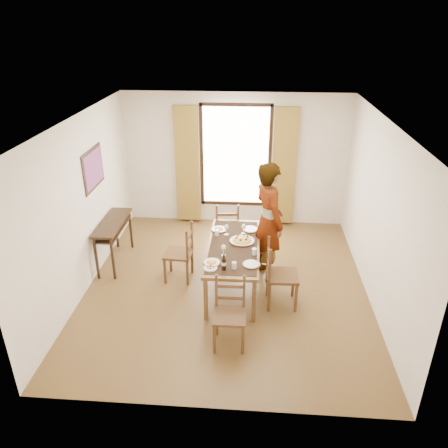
# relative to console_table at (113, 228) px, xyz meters

# --- Properties ---
(ground) EXTENTS (5.00, 5.00, 0.00)m
(ground) POSITION_rel_console_table_xyz_m (2.03, -0.60, -0.68)
(ground) COLOR #4F3618
(ground) RESTS_ON ground
(room_shell) EXTENTS (4.60, 5.10, 2.74)m
(room_shell) POSITION_rel_console_table_xyz_m (2.03, -0.47, 0.86)
(room_shell) COLOR white
(room_shell) RESTS_ON ground
(console_table) EXTENTS (0.38, 1.20, 0.80)m
(console_table) POSITION_rel_console_table_xyz_m (0.00, 0.00, 0.00)
(console_table) COLOR black
(console_table) RESTS_ON ground
(dining_table) EXTENTS (0.81, 1.92, 0.76)m
(dining_table) POSITION_rel_console_table_xyz_m (2.14, -0.61, 0.00)
(dining_table) COLOR brown
(dining_table) RESTS_ON ground
(chair_west) EXTENTS (0.46, 0.46, 0.99)m
(chair_west) POSITION_rel_console_table_xyz_m (1.25, -0.44, -0.22)
(chair_west) COLOR #4E2E1A
(chair_west) RESTS_ON ground
(chair_north) EXTENTS (0.48, 0.48, 1.00)m
(chair_north) POSITION_rel_console_table_xyz_m (1.95, 0.56, -0.22)
(chair_north) COLOR #4E2E1A
(chair_north) RESTS_ON ground
(chair_south) EXTENTS (0.44, 0.44, 0.97)m
(chair_south) POSITION_rel_console_table_xyz_m (2.16, -1.97, -0.23)
(chair_south) COLOR #4E2E1A
(chair_south) RESTS_ON ground
(chair_east) EXTENTS (0.48, 0.48, 1.05)m
(chair_east) POSITION_rel_console_table_xyz_m (2.85, -1.03, -0.20)
(chair_east) COLOR #4E2E1A
(chair_east) RESTS_ON ground
(man) EXTENTS (1.09, 1.03, 2.00)m
(man) POSITION_rel_console_table_xyz_m (2.68, -0.21, 0.31)
(man) COLOR #96979F
(man) RESTS_ON ground
(plate_sw) EXTENTS (0.27, 0.27, 0.05)m
(plate_sw) POSITION_rel_console_table_xyz_m (1.85, -1.18, 0.10)
(plate_sw) COLOR silver
(plate_sw) RESTS_ON dining_table
(plate_se) EXTENTS (0.27, 0.27, 0.05)m
(plate_se) POSITION_rel_console_table_xyz_m (2.43, -1.19, 0.10)
(plate_se) COLOR silver
(plate_se) RESTS_ON dining_table
(plate_nw) EXTENTS (0.27, 0.27, 0.05)m
(plate_nw) POSITION_rel_console_table_xyz_m (1.86, -0.09, 0.10)
(plate_nw) COLOR silver
(plate_nw) RESTS_ON dining_table
(plate_ne) EXTENTS (0.27, 0.27, 0.05)m
(plate_ne) POSITION_rel_console_table_xyz_m (2.38, -0.05, 0.10)
(plate_ne) COLOR silver
(plate_ne) RESTS_ON dining_table
(pasta_platter) EXTENTS (0.40, 0.40, 0.10)m
(pasta_platter) POSITION_rel_console_table_xyz_m (2.26, -0.48, 0.12)
(pasta_platter) COLOR orange
(pasta_platter) RESTS_ON dining_table
(caprese_plate) EXTENTS (0.20, 0.20, 0.04)m
(caprese_plate) POSITION_rel_console_table_xyz_m (1.84, -1.32, 0.09)
(caprese_plate) COLOR silver
(caprese_plate) RESTS_ON dining_table
(wine_glass_a) EXTENTS (0.08, 0.08, 0.18)m
(wine_glass_a) POSITION_rel_console_table_xyz_m (2.00, -0.94, 0.16)
(wine_glass_a) COLOR white
(wine_glass_a) RESTS_ON dining_table
(wine_glass_b) EXTENTS (0.08, 0.08, 0.18)m
(wine_glass_b) POSITION_rel_console_table_xyz_m (2.28, -0.21, 0.16)
(wine_glass_b) COLOR white
(wine_glass_b) RESTS_ON dining_table
(wine_glass_c) EXTENTS (0.08, 0.08, 0.18)m
(wine_glass_c) POSITION_rel_console_table_xyz_m (2.00, -0.26, 0.16)
(wine_glass_c) COLOR white
(wine_glass_c) RESTS_ON dining_table
(tumbler_a) EXTENTS (0.07, 0.07, 0.10)m
(tumbler_a) POSITION_rel_console_table_xyz_m (2.46, -0.88, 0.12)
(tumbler_a) COLOR silver
(tumbler_a) RESTS_ON dining_table
(tumbler_b) EXTENTS (0.07, 0.07, 0.10)m
(tumbler_b) POSITION_rel_console_table_xyz_m (1.84, -0.30, 0.12)
(tumbler_b) COLOR silver
(tumbler_b) RESTS_ON dining_table
(tumbler_c) EXTENTS (0.07, 0.07, 0.10)m
(tumbler_c) POSITION_rel_console_table_xyz_m (2.18, -1.30, 0.12)
(tumbler_c) COLOR silver
(tumbler_c) RESTS_ON dining_table
(wine_bottle) EXTENTS (0.07, 0.07, 0.25)m
(wine_bottle) POSITION_rel_console_table_xyz_m (2.04, -1.34, 0.20)
(wine_bottle) COLOR black
(wine_bottle) RESTS_ON dining_table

